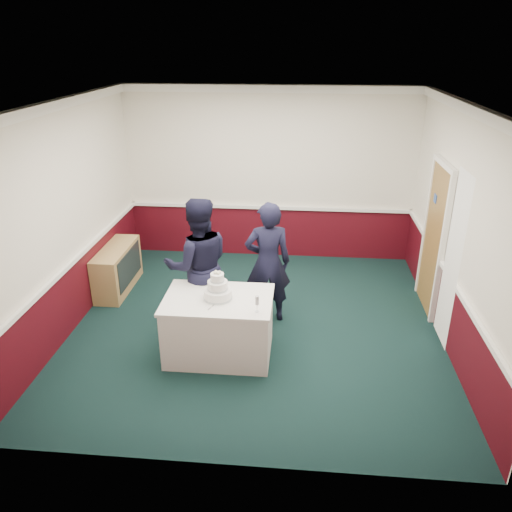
# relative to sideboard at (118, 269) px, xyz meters

# --- Properties ---
(ground) EXTENTS (5.00, 5.00, 0.00)m
(ground) POSITION_rel_sideboard_xyz_m (2.28, -0.91, -0.35)
(ground) COLOR black
(ground) RESTS_ON ground
(room_shell) EXTENTS (5.00, 5.00, 3.00)m
(room_shell) POSITION_rel_sideboard_xyz_m (2.36, -0.30, 1.62)
(room_shell) COLOR silver
(room_shell) RESTS_ON ground
(sideboard) EXTENTS (0.41, 1.20, 0.70)m
(sideboard) POSITION_rel_sideboard_xyz_m (0.00, 0.00, 0.00)
(sideboard) COLOR #A78A51
(sideboard) RESTS_ON ground
(cake_table) EXTENTS (1.32, 0.92, 0.79)m
(cake_table) POSITION_rel_sideboard_xyz_m (1.88, -1.61, 0.05)
(cake_table) COLOR white
(cake_table) RESTS_ON ground
(wedding_cake) EXTENTS (0.35, 0.35, 0.36)m
(wedding_cake) POSITION_rel_sideboard_xyz_m (1.88, -1.61, 0.55)
(wedding_cake) COLOR white
(wedding_cake) RESTS_ON cake_table
(cake_knife) EXTENTS (0.10, 0.21, 0.00)m
(cake_knife) POSITION_rel_sideboard_xyz_m (1.85, -1.81, 0.44)
(cake_knife) COLOR silver
(cake_knife) RESTS_ON cake_table
(champagne_flute) EXTENTS (0.05, 0.05, 0.21)m
(champagne_flute) POSITION_rel_sideboard_xyz_m (2.38, -1.89, 0.58)
(champagne_flute) COLOR silver
(champagne_flute) RESTS_ON cake_table
(person_man) EXTENTS (1.08, 0.95, 1.86)m
(person_man) POSITION_rel_sideboard_xyz_m (1.52, -1.00, 0.58)
(person_man) COLOR black
(person_man) RESTS_ON ground
(person_woman) EXTENTS (0.69, 0.52, 1.74)m
(person_woman) POSITION_rel_sideboard_xyz_m (2.42, -0.69, 0.52)
(person_woman) COLOR black
(person_woman) RESTS_ON ground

